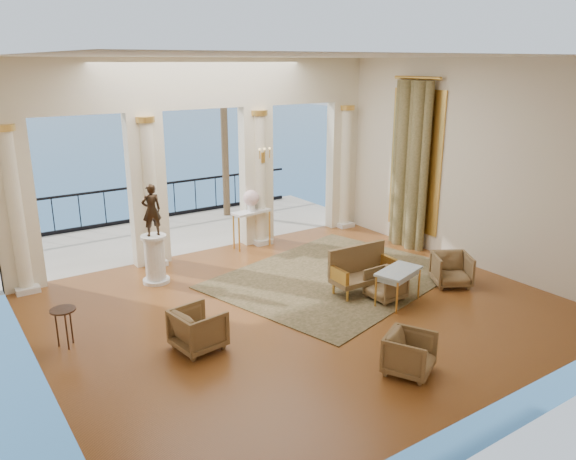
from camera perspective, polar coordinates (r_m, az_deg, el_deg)
floor at (r=10.63m, az=1.22°, el=-7.79°), size 9.00×9.00×0.00m
room_walls at (r=8.92m, az=5.52°, el=6.74°), size 9.00×9.00×9.00m
arcade at (r=13.10m, az=-8.54°, el=8.54°), size 9.00×0.56×4.50m
terrace at (r=15.44m, az=-11.34°, el=-0.37°), size 10.00×3.60×0.10m
balustrade at (r=16.76m, az=-13.59°, el=2.47°), size 9.00×0.06×1.03m
palm_tree at (r=16.36m, az=-6.67°, el=15.53°), size 2.00×2.00×4.50m
curtain at (r=13.84m, az=12.27°, el=6.42°), size 0.33×1.40×4.09m
window_frame at (r=13.96m, az=12.83°, el=6.81°), size 0.04×1.60×3.40m
wall_sconce at (r=13.55m, az=-2.52°, el=7.46°), size 0.30×0.11×0.33m
rug at (r=12.04m, az=4.74°, el=-4.77°), size 5.63×4.87×0.02m
armchair_a at (r=8.59m, az=12.27°, el=-12.00°), size 0.88×0.86×0.68m
armchair_b at (r=11.96m, az=16.29°, el=-3.73°), size 0.96×0.95×0.74m
armchair_c at (r=10.99m, az=9.89°, el=-5.37°), size 0.59×0.63×0.65m
armchair_d at (r=9.15m, az=-9.11°, el=-9.71°), size 0.77×0.81×0.74m
settee at (r=11.28m, az=7.48°, el=-3.98°), size 1.39×0.64×0.91m
game_table at (r=10.77m, az=11.17°, el=-4.34°), size 1.08×0.79×0.67m
pedestal at (r=11.90m, az=-13.36°, el=-2.97°), size 0.56×0.56×1.02m
statue at (r=11.59m, az=-13.71°, el=1.98°), size 0.41×0.28×1.07m
console_table at (r=13.73m, az=-3.73°, el=1.32°), size 1.01×0.50×0.93m
urn at (r=13.61m, az=-3.76°, el=3.15°), size 0.39×0.39×0.51m
side_table at (r=9.70m, az=-21.87°, el=-7.97°), size 0.40×0.40×0.65m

